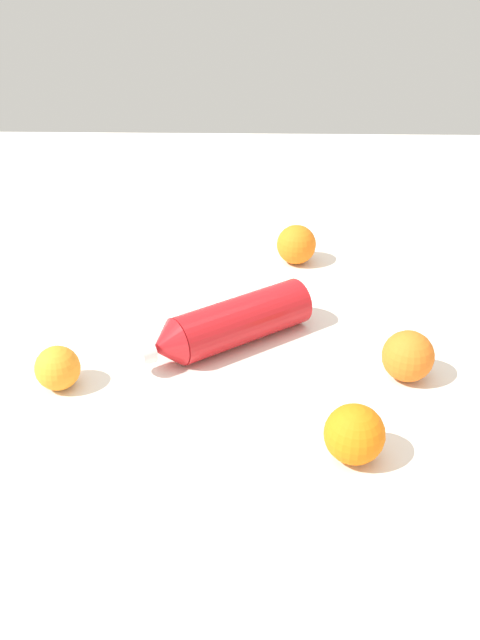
{
  "coord_description": "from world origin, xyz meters",
  "views": [
    {
      "loc": [
        0.91,
        0.02,
        0.56
      ],
      "look_at": [
        0.02,
        -0.0,
        0.04
      ],
      "focal_mm": 37.72,
      "sensor_mm": 36.0,
      "label": 1
    }
  ],
  "objects_px": {
    "water_bottle": "(228,324)",
    "orange_1": "(296,245)",
    "orange_3": "(408,356)",
    "orange_2": "(354,434)",
    "orange_0": "(58,368)"
  },
  "relations": [
    {
      "from": "orange_3",
      "to": "orange_1",
      "type": "bearing_deg",
      "value": -159.78
    },
    {
      "from": "water_bottle",
      "to": "orange_3",
      "type": "xyz_separation_m",
      "value": [
        0.08,
        0.26,
        0.0
      ]
    },
    {
      "from": "water_bottle",
      "to": "orange_2",
      "type": "xyz_separation_m",
      "value": [
        0.25,
        0.16,
        0.0
      ]
    },
    {
      "from": "orange_2",
      "to": "orange_3",
      "type": "height_order",
      "value": "same"
    },
    {
      "from": "orange_3",
      "to": "water_bottle",
      "type": "bearing_deg",
      "value": -107.52
    },
    {
      "from": "water_bottle",
      "to": "orange_1",
      "type": "xyz_separation_m",
      "value": [
        -0.3,
        0.12,
        0.0
      ]
    },
    {
      "from": "orange_0",
      "to": "orange_1",
      "type": "xyz_separation_m",
      "value": [
        -0.41,
        0.35,
        0.01
      ]
    },
    {
      "from": "orange_1",
      "to": "orange_2",
      "type": "relative_size",
      "value": 1.01
    },
    {
      "from": "orange_2",
      "to": "orange_0",
      "type": "bearing_deg",
      "value": -109.15
    },
    {
      "from": "orange_2",
      "to": "orange_3",
      "type": "distance_m",
      "value": 0.2
    },
    {
      "from": "orange_0",
      "to": "orange_1",
      "type": "relative_size",
      "value": 0.84
    },
    {
      "from": "water_bottle",
      "to": "orange_3",
      "type": "bearing_deg",
      "value": 126.64
    },
    {
      "from": "water_bottle",
      "to": "orange_1",
      "type": "bearing_deg",
      "value": -147.51
    },
    {
      "from": "orange_1",
      "to": "orange_3",
      "type": "bearing_deg",
      "value": 20.22
    },
    {
      "from": "orange_0",
      "to": "orange_2",
      "type": "distance_m",
      "value": 0.42
    }
  ]
}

